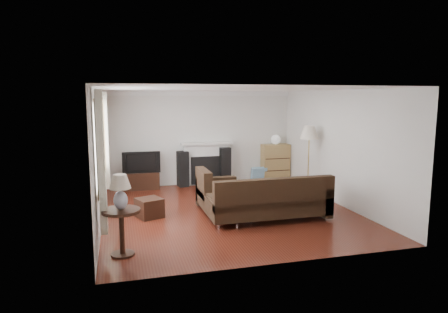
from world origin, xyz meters
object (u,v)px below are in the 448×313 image
object	(u,v)px
coffee_table	(244,192)
floor_lamp	(308,161)
tv_stand	(142,181)
bookshelf	(275,163)
side_table	(122,232)
sectional_sofa	(268,199)

from	to	relation	value
coffee_table	floor_lamp	xyz separation A→B (m)	(1.60, -0.02, 0.65)
tv_stand	bookshelf	bearing A→B (deg)	0.47
tv_stand	bookshelf	world-z (taller)	bookshelf
bookshelf	side_table	distance (m)	6.11
coffee_table	side_table	world-z (taller)	side_table
floor_lamp	side_table	size ratio (longest dim) A/B	2.38
bookshelf	floor_lamp	bearing A→B (deg)	-87.09
tv_stand	side_table	xyz separation A→B (m)	(-0.55, -4.36, 0.13)
side_table	bookshelf	bearing A→B (deg)	46.01
bookshelf	coffee_table	bearing A→B (deg)	-130.10
floor_lamp	side_table	xyz separation A→B (m)	(-4.33, -2.59, -0.49)
coffee_table	bookshelf	bearing A→B (deg)	43.44
tv_stand	sectional_sofa	world-z (taller)	sectional_sofa
coffee_table	floor_lamp	distance (m)	1.72
sectional_sofa	floor_lamp	bearing A→B (deg)	43.01
bookshelf	sectional_sofa	world-z (taller)	bookshelf
tv_stand	coffee_table	distance (m)	2.80
sectional_sofa	coffee_table	size ratio (longest dim) A/B	2.52
floor_lamp	tv_stand	bearing A→B (deg)	154.84
bookshelf	tv_stand	bearing A→B (deg)	-179.53
sectional_sofa	bookshelf	bearing A→B (deg)	65.55
sectional_sofa	side_table	bearing A→B (deg)	-158.04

